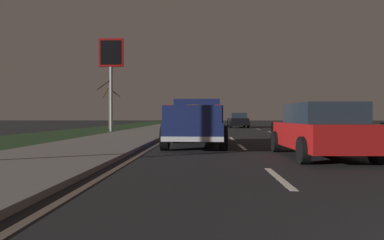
% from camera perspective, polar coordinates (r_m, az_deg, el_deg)
% --- Properties ---
extents(ground, '(144.00, 144.00, 0.00)m').
position_cam_1_polar(ground, '(29.05, 8.41, -1.73)').
color(ground, black).
extents(sidewalk_shoulder, '(108.00, 4.00, 0.12)m').
position_cam_1_polar(sidewalk_shoulder, '(29.19, -6.29, -1.59)').
color(sidewalk_shoulder, slate).
rests_on(sidewalk_shoulder, ground).
extents(grass_verge, '(108.00, 6.00, 0.01)m').
position_cam_1_polar(grass_verge, '(30.34, -15.68, -1.64)').
color(grass_verge, '#1E3819').
rests_on(grass_verge, ground).
extents(lane_markings, '(108.00, 7.04, 0.01)m').
position_cam_1_polar(lane_markings, '(32.28, 2.29, -1.48)').
color(lane_markings, silver).
rests_on(lane_markings, ground).
extents(pickup_truck, '(5.47, 2.37, 1.87)m').
position_cam_1_polar(pickup_truck, '(13.87, 0.74, -0.20)').
color(pickup_truck, '#141E4C').
rests_on(pickup_truck, ground).
extents(sedan_white, '(4.42, 2.05, 1.54)m').
position_cam_1_polar(sedan_white, '(43.01, 1.95, 0.08)').
color(sedan_white, silver).
rests_on(sedan_white, ground).
extents(sedan_black, '(4.44, 2.09, 1.54)m').
position_cam_1_polar(sedan_black, '(37.20, 7.42, -0.01)').
color(sedan_black, black).
rests_on(sedan_black, ground).
extents(sedan_red, '(4.45, 2.10, 1.54)m').
position_cam_1_polar(sedan_red, '(10.68, 20.01, -1.53)').
color(sedan_red, maroon).
rests_on(sedan_red, ground).
extents(gas_price_sign, '(0.27, 1.90, 7.24)m').
position_cam_1_polar(gas_price_sign, '(28.48, -12.98, 9.23)').
color(gas_price_sign, '#99999E').
rests_on(gas_price_sign, ground).
extents(bare_tree_far, '(1.47, 1.94, 4.65)m').
position_cam_1_polar(bare_tree_far, '(33.97, -13.17, 2.43)').
color(bare_tree_far, '#423323').
rests_on(bare_tree_far, ground).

